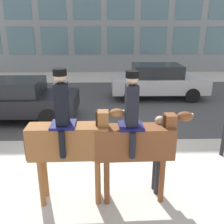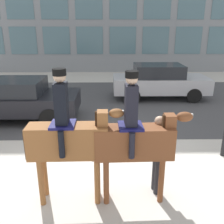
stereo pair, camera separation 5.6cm
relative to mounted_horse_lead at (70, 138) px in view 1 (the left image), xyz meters
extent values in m
plane|color=beige|center=(0.59, 2.30, -1.37)|extent=(80.00, 80.00, 0.00)
cube|color=#444447|center=(0.59, 7.05, -1.37)|extent=(22.53, 8.50, 0.01)
cube|color=slate|center=(-5.61, 15.13, 1.00)|extent=(1.98, 0.02, 1.99)
cube|color=slate|center=(-3.13, 15.13, 1.00)|extent=(1.98, 0.02, 1.99)
cube|color=slate|center=(-0.65, 15.13, 1.00)|extent=(1.98, 0.02, 1.99)
cube|color=slate|center=(1.83, 15.13, 1.00)|extent=(1.98, 0.02, 1.99)
cube|color=slate|center=(4.31, 15.13, 1.00)|extent=(1.98, 0.02, 1.99)
cube|color=slate|center=(6.78, 15.13, 1.00)|extent=(1.98, 0.02, 1.99)
cube|color=slate|center=(9.26, 15.13, 1.00)|extent=(1.98, 0.02, 1.99)
cube|color=slate|center=(-5.61, 15.13, 3.49)|extent=(1.98, 0.02, 1.99)
cube|color=slate|center=(-3.13, 15.13, 3.49)|extent=(1.98, 0.02, 1.99)
cube|color=slate|center=(-0.65, 15.13, 3.49)|extent=(1.98, 0.02, 1.99)
cube|color=slate|center=(1.83, 15.13, 3.49)|extent=(1.98, 0.02, 1.99)
cube|color=slate|center=(4.31, 15.13, 3.49)|extent=(1.98, 0.02, 1.99)
cube|color=slate|center=(6.78, 15.13, 3.49)|extent=(1.98, 0.02, 1.99)
cube|color=slate|center=(9.26, 15.13, 3.49)|extent=(1.98, 0.02, 1.99)
cube|color=brown|center=(-0.03, 0.00, -0.07)|extent=(1.52, 0.47, 0.64)
cylinder|color=brown|center=(0.51, 0.16, -0.88)|extent=(0.11, 0.11, 0.99)
cylinder|color=brown|center=(0.52, -0.14, -0.88)|extent=(0.11, 0.11, 0.99)
cylinder|color=brown|center=(-0.57, 0.14, -0.88)|extent=(0.11, 0.11, 0.99)
cylinder|color=brown|center=(-0.56, -0.16, -0.88)|extent=(0.11, 0.11, 0.99)
cube|color=brown|center=(0.64, 0.01, 0.28)|extent=(0.20, 0.25, 0.50)
cube|color=#382314|center=(0.52, 0.01, 0.30)|extent=(0.04, 0.08, 0.45)
ellipsoid|color=brown|center=(0.89, 0.02, 0.48)|extent=(0.29, 0.20, 0.17)
cube|color=silver|center=(0.98, 0.02, 0.50)|extent=(0.10, 0.05, 0.07)
cylinder|color=#382314|center=(-0.82, -0.02, -0.18)|extent=(0.09, 0.09, 0.55)
cube|color=#14144C|center=(-0.10, 0.00, 0.27)|extent=(0.46, 0.49, 0.05)
cube|color=black|center=(-0.10, 0.00, 0.68)|extent=(0.23, 0.32, 0.76)
sphere|color=#D1A889|center=(-0.10, 0.00, 1.17)|extent=(0.22, 0.22, 0.22)
cylinder|color=black|center=(-0.10, 0.00, 1.25)|extent=(0.24, 0.24, 0.12)
cylinder|color=black|center=(-0.11, 0.27, 0.00)|extent=(0.11, 0.11, 0.51)
cylinder|color=black|center=(-0.10, -0.27, 0.00)|extent=(0.11, 0.11, 0.51)
cube|color=brown|center=(1.24, 0.02, -0.11)|extent=(1.52, 0.49, 0.62)
cylinder|color=brown|center=(1.77, 0.19, -0.90)|extent=(0.11, 0.11, 0.95)
cylinder|color=brown|center=(1.78, -0.12, -0.90)|extent=(0.11, 0.11, 0.95)
cylinder|color=brown|center=(0.69, 0.16, -0.90)|extent=(0.11, 0.11, 0.95)
cylinder|color=brown|center=(0.70, -0.15, -0.90)|extent=(0.11, 0.11, 0.95)
cube|color=brown|center=(1.90, 0.04, 0.21)|extent=(0.21, 0.25, 0.45)
cube|color=#382314|center=(1.78, 0.04, 0.23)|extent=(0.04, 0.08, 0.41)
ellipsoid|color=brown|center=(2.17, 0.05, 0.39)|extent=(0.32, 0.21, 0.19)
cube|color=silver|center=(2.27, 0.05, 0.41)|extent=(0.12, 0.05, 0.08)
cylinder|color=#382314|center=(0.44, 0.00, -0.22)|extent=(0.09, 0.09, 0.55)
cube|color=#14144C|center=(1.16, 0.02, 0.22)|extent=(0.47, 0.49, 0.05)
cube|color=black|center=(1.16, 0.02, 0.63)|extent=(0.23, 0.33, 0.76)
sphere|color=#D1A889|center=(1.16, 0.02, 1.12)|extent=(0.22, 0.22, 0.22)
cylinder|color=black|center=(1.16, 0.02, 1.20)|extent=(0.24, 0.24, 0.12)
cylinder|color=black|center=(1.15, 0.29, -0.05)|extent=(0.11, 0.11, 0.50)
cylinder|color=black|center=(1.17, -0.25, -0.05)|extent=(0.11, 0.11, 0.50)
cylinder|color=#232328|center=(1.76, 0.15, -0.92)|extent=(0.13, 0.13, 0.90)
cylinder|color=#232328|center=(1.74, 0.30, -0.92)|extent=(0.13, 0.13, 0.90)
cube|color=#232328|center=(1.75, 0.23, -0.17)|extent=(0.27, 0.42, 0.62)
sphere|color=#D1A889|center=(1.75, 0.23, 0.24)|extent=(0.20, 0.20, 0.20)
cube|color=#232328|center=(1.50, 0.01, 0.00)|extent=(0.56, 0.16, 0.09)
cone|color=orange|center=(1.16, -0.03, 0.00)|extent=(0.18, 0.07, 0.04)
cube|color=black|center=(-2.71, 4.69, -0.69)|extent=(4.62, 1.99, 0.64)
cube|color=black|center=(-2.83, 4.69, -0.10)|extent=(2.31, 1.75, 0.54)
cylinder|color=black|center=(-1.28, 3.78, -1.01)|extent=(0.72, 0.24, 0.72)
cylinder|color=black|center=(-1.28, 5.61, -1.01)|extent=(0.72, 0.24, 0.72)
cube|color=#B7B7BC|center=(3.28, 7.69, -0.67)|extent=(4.56, 1.97, 0.71)
cube|color=black|center=(3.16, 7.69, -0.02)|extent=(2.28, 1.73, 0.59)
cylinder|color=black|center=(4.69, 6.78, -1.03)|extent=(0.69, 0.24, 0.69)
cylinder|color=black|center=(4.69, 8.59, -1.03)|extent=(0.69, 0.24, 0.69)
cylinder|color=black|center=(1.86, 6.78, -1.03)|extent=(0.69, 0.24, 0.69)
cylinder|color=black|center=(1.86, 8.59, -1.03)|extent=(0.69, 0.24, 0.69)
camera|label=1|loc=(0.70, -4.31, 1.99)|focal=40.00mm
camera|label=2|loc=(0.75, -4.31, 1.99)|focal=40.00mm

